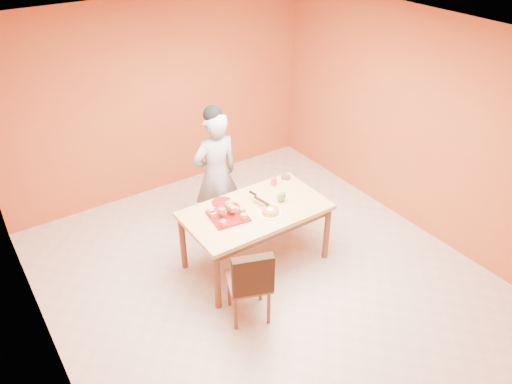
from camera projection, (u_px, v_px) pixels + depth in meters
floor at (264, 278)px, 5.70m from camera, size 5.00×5.00×0.00m
ceiling at (267, 41)px, 4.26m from camera, size 5.00×5.00×0.00m
wall_back at (160, 99)px, 6.74m from camera, size 4.50×0.00×4.50m
wall_left at (31, 257)px, 3.92m from camera, size 0.00×5.00×5.00m
wall_right at (417, 124)px, 6.05m from camera, size 0.00×5.00×5.00m
dining_table at (256, 216)px, 5.60m from camera, size 1.60×0.90×0.76m
dining_chair at (250, 281)px, 4.97m from camera, size 0.55×0.62×0.92m
pastry_pile at (228, 211)px, 5.37m from camera, size 0.35×0.35×0.11m
person at (216, 175)px, 6.06m from camera, size 0.60×0.40×1.64m
pastry_platter at (228, 216)px, 5.41m from camera, size 0.43×0.43×0.02m
red_dinner_plate at (222, 202)px, 5.65m from camera, size 0.28×0.28×0.01m
white_cake_plate at (270, 213)px, 5.46m from camera, size 0.27×0.27×0.01m
sponge_cake at (270, 211)px, 5.45m from camera, size 0.25×0.25×0.04m
cake_server at (262, 201)px, 5.57m from camera, size 0.09×0.25×0.01m
egg_ornament at (281, 196)px, 5.64m from camera, size 0.12×0.11×0.13m
magenta_glass at (274, 181)px, 5.95m from camera, size 0.08×0.08×0.10m
checker_tin at (286, 177)px, 6.10m from camera, size 0.12×0.12×0.03m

